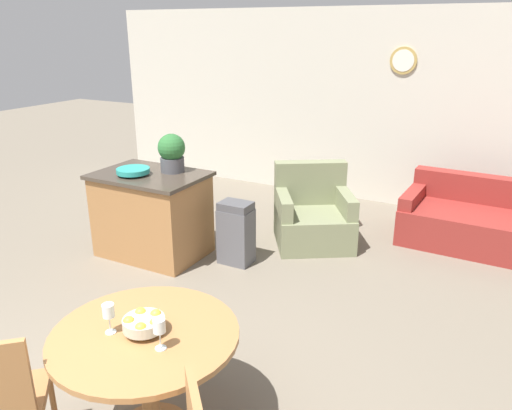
{
  "coord_description": "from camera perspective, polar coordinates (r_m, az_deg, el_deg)",
  "views": [
    {
      "loc": [
        2.19,
        -1.17,
        2.41
      ],
      "look_at": [
        0.25,
        2.49,
        0.94
      ],
      "focal_mm": 35.0,
      "sensor_mm": 36.0,
      "label": 1
    }
  ],
  "objects": [
    {
      "name": "wine_glass_right",
      "position": [
        2.84,
        -11.0,
        -13.56
      ],
      "size": [
        0.07,
        0.07,
        0.19
      ],
      "color": "silver",
      "rests_on": "dining_table"
    },
    {
      "name": "trash_bin",
      "position": [
        5.35,
        -2.29,
        -3.22
      ],
      "size": [
        0.35,
        0.26,
        0.69
      ],
      "color": "#56565B",
      "rests_on": "ground_plane"
    },
    {
      "name": "wall_back",
      "position": [
        7.42,
        10.64,
        11.01
      ],
      "size": [
        8.0,
        0.09,
        2.7
      ],
      "color": "beige",
      "rests_on": "ground_plane"
    },
    {
      "name": "fruit_bowl",
      "position": [
        3.02,
        -12.68,
        -12.99
      ],
      "size": [
        0.24,
        0.24,
        0.12
      ],
      "color": "#B7B29E",
      "rests_on": "dining_table"
    },
    {
      "name": "teal_bowl",
      "position": [
        5.46,
        -13.86,
        3.82
      ],
      "size": [
        0.35,
        0.35,
        0.08
      ],
      "color": "teal",
      "rests_on": "kitchen_island"
    },
    {
      "name": "dining_chair_near_left",
      "position": [
        3.23,
        -27.01,
        -19.02
      ],
      "size": [
        0.59,
        0.59,
        0.93
      ],
      "rotation": [
        0.0,
        0.0,
        7.02
      ],
      "color": "#9E6B3D",
      "rests_on": "ground_plane"
    },
    {
      "name": "dining_table",
      "position": [
        3.16,
        -12.38,
        -16.58
      ],
      "size": [
        1.11,
        1.11,
        0.74
      ],
      "color": "#9E6B3D",
      "rests_on": "ground_plane"
    },
    {
      "name": "armchair",
      "position": [
        5.91,
        6.52,
        -1.46
      ],
      "size": [
        1.16,
        1.15,
        0.92
      ],
      "rotation": [
        0.0,
        0.0,
        0.56
      ],
      "color": "#7A7F5B",
      "rests_on": "ground_plane"
    },
    {
      "name": "potted_plant",
      "position": [
        5.47,
        -9.61,
        5.95
      ],
      "size": [
        0.3,
        0.3,
        0.42
      ],
      "color": "#4C4C51",
      "rests_on": "kitchen_island"
    },
    {
      "name": "couch",
      "position": [
        6.38,
        24.51,
        -1.94
      ],
      "size": [
        1.81,
        1.03,
        0.75
      ],
      "rotation": [
        0.0,
        0.0,
        -0.04
      ],
      "color": "maroon",
      "rests_on": "ground_plane"
    },
    {
      "name": "kitchen_island",
      "position": [
        5.64,
        -11.77,
        -1.02
      ],
      "size": [
        1.18,
        0.83,
        0.94
      ],
      "color": "#9E6B3D",
      "rests_on": "ground_plane"
    },
    {
      "name": "wine_glass_left",
      "position": [
        3.04,
        -16.5,
        -11.65
      ],
      "size": [
        0.07,
        0.07,
        0.19
      ],
      "color": "silver",
      "rests_on": "dining_table"
    }
  ]
}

